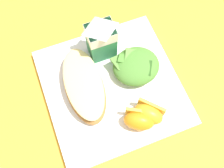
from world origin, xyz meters
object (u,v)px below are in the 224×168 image
cheesy_pizza_bread (84,85)px  white_plate (112,87)px  orange_wedge_front (139,120)px  orange_wedge_middle (149,113)px  milk_carton (101,38)px  green_salad_pile (136,66)px

cheesy_pizza_bread → white_plate: bearing=-14.8°
orange_wedge_front → orange_wedge_middle: 0.02m
milk_carton → orange_wedge_front: size_ratio=1.57×
cheesy_pizza_bread → milk_carton: bearing=47.4°
cheesy_pizza_bread → green_salad_pile: size_ratio=1.74×
milk_carton → orange_wedge_front: bearing=-86.1°
milk_carton → orange_wedge_middle: 0.18m
orange_wedge_front → cheesy_pizza_bread: bearing=125.3°
green_salad_pile → orange_wedge_front: 0.12m
orange_wedge_front → orange_wedge_middle: same height
orange_wedge_front → milk_carton: bearing=93.9°
cheesy_pizza_bread → green_salad_pile: bearing=0.8°
cheesy_pizza_bread → green_salad_pile: 0.12m
cheesy_pizza_bread → orange_wedge_front: orange_wedge_front is taller
cheesy_pizza_bread → orange_wedge_front: 0.13m
orange_wedge_front → orange_wedge_middle: bearing=14.8°
orange_wedge_front → green_salad_pile: bearing=69.9°
cheesy_pizza_bread → orange_wedge_front: bearing=-54.7°
cheesy_pizza_bread → orange_wedge_middle: size_ratio=2.54×
white_plate → orange_wedge_middle: 0.10m
milk_carton → cheesy_pizza_bread: bearing=-132.6°
cheesy_pizza_bread → orange_wedge_middle: orange_wedge_middle is taller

